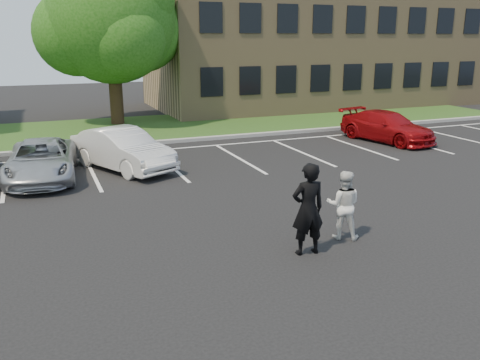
% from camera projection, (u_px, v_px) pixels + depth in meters
% --- Properties ---
extents(ground_plane, '(90.00, 90.00, 0.00)m').
position_uv_depth(ground_plane, '(256.00, 243.00, 11.78)').
color(ground_plane, black).
rests_on(ground_plane, ground).
extents(curb, '(40.00, 0.30, 0.15)m').
position_uv_depth(curb, '(147.00, 143.00, 22.46)').
color(curb, gray).
rests_on(curb, ground).
extents(grass_strip, '(44.00, 8.00, 0.08)m').
position_uv_depth(grass_strip, '(130.00, 129.00, 26.04)').
color(grass_strip, '#2E4C18').
rests_on(grass_strip, ground).
extents(stall_lines, '(34.00, 5.36, 0.01)m').
position_uv_depth(stall_lines, '(198.00, 156.00, 20.27)').
color(stall_lines, silver).
rests_on(stall_lines, ground).
extents(office_building, '(22.40, 10.40, 8.30)m').
position_uv_depth(office_building, '(313.00, 43.00, 35.33)').
color(office_building, '#9B8258').
rests_on(office_building, ground).
extents(tree, '(7.80, 7.20, 8.80)m').
position_uv_depth(tree, '(113.00, 22.00, 26.20)').
color(tree, black).
rests_on(tree, ground).
extents(man_black_suit, '(0.77, 0.53, 2.06)m').
position_uv_depth(man_black_suit, '(308.00, 209.00, 10.93)').
color(man_black_suit, black).
rests_on(man_black_suit, ground).
extents(man_white_shirt, '(1.01, 0.96, 1.64)m').
position_uv_depth(man_white_shirt, '(343.00, 205.00, 11.86)').
color(man_white_shirt, silver).
rests_on(man_white_shirt, ground).
extents(car_silver_minivan, '(2.62, 4.86, 1.29)m').
position_uv_depth(car_silver_minivan, '(41.00, 160.00, 16.86)').
color(car_silver_minivan, '#AEB0B5').
rests_on(car_silver_minivan, ground).
extents(car_white_sedan, '(3.33, 4.70, 1.47)m').
position_uv_depth(car_white_sedan, '(122.00, 149.00, 18.09)').
color(car_white_sedan, silver).
rests_on(car_white_sedan, ground).
extents(car_red_compact, '(2.87, 4.95, 1.35)m').
position_uv_depth(car_red_compact, '(387.00, 127.00, 23.05)').
color(car_red_compact, '#990A0E').
rests_on(car_red_compact, ground).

